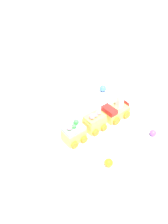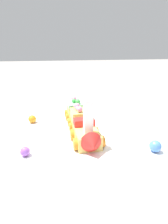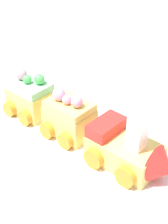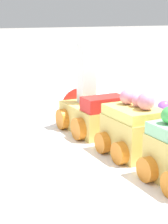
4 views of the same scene
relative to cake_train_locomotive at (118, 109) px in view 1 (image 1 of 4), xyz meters
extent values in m
plane|color=gray|center=(-0.08, 0.03, -0.04)|extent=(10.00, 10.00, 0.00)
cube|color=white|center=(-0.08, 0.03, -0.03)|extent=(0.72, 0.40, 0.01)
cube|color=#EACC66|center=(-0.01, 0.00, -0.01)|extent=(0.10, 0.07, 0.04)
cube|color=red|center=(-0.04, 0.00, 0.02)|extent=(0.04, 0.06, 0.02)
cone|color=red|center=(0.05, 0.00, 0.00)|extent=(0.03, 0.06, 0.05)
cube|color=white|center=(0.01, 0.00, 0.02)|extent=(0.02, 0.02, 0.02)
cube|color=white|center=(0.01, 0.00, 0.04)|extent=(0.02, 0.02, 0.02)
cube|color=white|center=(0.01, 0.00, 0.06)|extent=(0.02, 0.02, 0.02)
cube|color=white|center=(0.01, 0.00, 0.08)|extent=(0.02, 0.02, 0.02)
cylinder|color=orange|center=(0.01, -0.04, -0.01)|extent=(0.03, 0.01, 0.03)
cylinder|color=orange|center=(0.02, 0.03, -0.01)|extent=(0.03, 0.01, 0.03)
cylinder|color=orange|center=(-0.04, -0.03, -0.01)|extent=(0.03, 0.01, 0.03)
cylinder|color=orange|center=(-0.03, 0.04, -0.01)|extent=(0.03, 0.01, 0.03)
cube|color=#EACC66|center=(-0.11, 0.01, -0.01)|extent=(0.07, 0.06, 0.04)
cube|color=#EFE066|center=(-0.11, 0.01, 0.02)|extent=(0.07, 0.05, 0.01)
sphere|color=pink|center=(-0.13, 0.01, 0.04)|extent=(0.02, 0.02, 0.02)
sphere|color=pink|center=(-0.11, 0.01, 0.04)|extent=(0.02, 0.02, 0.01)
sphere|color=pink|center=(-0.10, 0.01, 0.04)|extent=(0.02, 0.02, 0.02)
cylinder|color=orange|center=(-0.10, -0.02, -0.02)|extent=(0.03, 0.01, 0.03)
cylinder|color=orange|center=(-0.09, 0.04, -0.02)|extent=(0.03, 0.01, 0.03)
cylinder|color=orange|center=(-0.14, -0.02, -0.02)|extent=(0.03, 0.01, 0.03)
cylinder|color=orange|center=(-0.13, 0.04, -0.02)|extent=(0.03, 0.01, 0.03)
cube|color=#EACC66|center=(-0.20, 0.02, -0.01)|extent=(0.07, 0.06, 0.04)
cube|color=#93DBA3|center=(-0.20, 0.02, 0.02)|extent=(0.07, 0.05, 0.01)
sphere|color=pink|center=(-0.22, 0.02, 0.04)|extent=(0.02, 0.02, 0.02)
sphere|color=#4CBC56|center=(-0.20, 0.02, 0.04)|extent=(0.02, 0.02, 0.01)
sphere|color=#4CBC56|center=(-0.19, 0.02, 0.04)|extent=(0.02, 0.02, 0.02)
cylinder|color=orange|center=(-0.19, -0.01, -0.02)|extent=(0.03, 0.01, 0.03)
cylinder|color=orange|center=(-0.18, 0.05, -0.02)|extent=(0.03, 0.01, 0.03)
cylinder|color=orange|center=(-0.22, -0.01, -0.02)|extent=(0.03, 0.01, 0.03)
cylinder|color=orange|center=(-0.22, 0.05, -0.02)|extent=(0.03, 0.01, 0.03)
sphere|color=#4C84E0|center=(0.08, 0.15, -0.01)|extent=(0.03, 0.03, 0.03)
sphere|color=orange|center=(-0.20, -0.13, -0.01)|extent=(0.03, 0.03, 0.03)
sphere|color=#9956C6|center=(0.01, -0.15, -0.02)|extent=(0.02, 0.02, 0.02)
camera|label=1|loc=(-0.53, -0.37, 0.52)|focal=35.00mm
camera|label=2|loc=(0.38, -0.13, 0.20)|focal=28.00mm
camera|label=3|loc=(0.18, -0.35, 0.33)|focal=60.00mm
camera|label=4|loc=(-0.44, 0.28, 0.13)|focal=60.00mm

